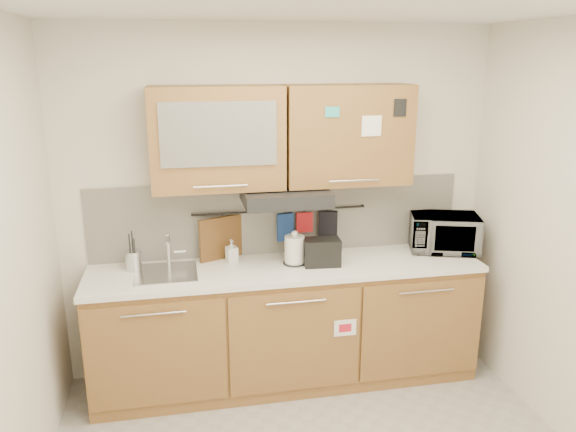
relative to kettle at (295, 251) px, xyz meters
name	(u,v)px	position (x,y,z in m)	size (l,w,h in m)	color
ceiling	(339,0)	(-0.06, -1.22, 1.58)	(3.20, 3.20, 0.00)	white
wall_back	(279,204)	(-0.06, 0.28, 0.28)	(3.20, 3.20, 0.00)	silver
base_cabinet	(287,330)	(-0.06, -0.03, -0.61)	(2.80, 0.64, 0.88)	olive
countertop	(287,268)	(-0.06, -0.03, -0.12)	(2.82, 0.62, 0.04)	white
backsplash	(279,217)	(-0.06, 0.27, 0.18)	(2.80, 0.02, 0.56)	silver
upper_cabinets	(283,136)	(-0.07, 0.10, 0.81)	(1.82, 0.37, 0.70)	olive
range_hood	(285,196)	(-0.06, 0.03, 0.40)	(0.60, 0.46, 0.10)	black
sink	(166,273)	(-0.91, -0.01, -0.10)	(0.42, 0.40, 0.26)	silver
utensil_rail	(280,211)	(-0.06, 0.23, 0.24)	(0.02, 0.02, 1.30)	black
utensil_crock	(133,260)	(-1.13, 0.10, -0.03)	(0.12, 0.12, 0.28)	silver
kettle	(295,251)	(0.00, 0.00, 0.00)	(0.18, 0.17, 0.25)	white
toaster	(322,252)	(0.19, -0.06, 0.00)	(0.27, 0.17, 0.20)	black
microwave	(444,233)	(1.19, 0.07, 0.04)	(0.51, 0.34, 0.28)	#999999
soap_bottle	(232,251)	(-0.44, 0.12, -0.01)	(0.08, 0.08, 0.17)	#999999
cutting_board	(224,247)	(-0.49, 0.22, -0.01)	(0.38, 0.03, 0.47)	brown
oven_mitt	(285,227)	(-0.03, 0.22, 0.12)	(0.13, 0.03, 0.21)	navy
dark_pouch	(328,225)	(0.30, 0.22, 0.11)	(0.14, 0.04, 0.22)	black
pot_holder	(305,222)	(0.12, 0.22, 0.14)	(0.12, 0.02, 0.15)	red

